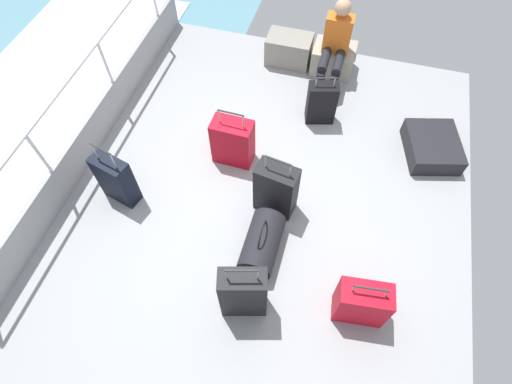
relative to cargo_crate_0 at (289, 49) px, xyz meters
The scene contains 15 objects.
ground_plane 2.21m from the cargo_crate_0, 82.17° to the right, with size 4.40×5.20×0.06m, color #939699.
gunwale_port 2.87m from the cargo_crate_0, 130.61° to the right, with size 0.06×5.20×0.45m, color #939699.
railing_port 2.93m from the cargo_crate_0, 130.61° to the right, with size 0.04×4.20×1.02m.
sea_wake 3.99m from the cargo_crate_0, 146.54° to the right, with size 12.00×12.00×0.01m.
cargo_crate_0 is the anchor object (origin of this frame).
cargo_crate_1 0.63m from the cargo_crate_0, ahead, with size 0.59×0.44×0.37m.
passenger_seated 0.75m from the cargo_crate_0, 17.18° to the right, with size 0.34×0.66×1.07m.
suitcase_0 1.89m from the cargo_crate_0, 96.75° to the right, with size 0.46×0.27×0.77m.
suitcase_1 3.58m from the cargo_crate_0, 83.53° to the right, with size 0.45×0.30×0.89m.
suitcase_2 3.00m from the cargo_crate_0, 114.77° to the right, with size 0.44×0.29×0.83m.
suitcase_3 3.62m from the cargo_crate_0, 66.68° to the right, with size 0.48×0.29×0.65m.
suitcase_4 2.33m from the cargo_crate_0, 30.14° to the right, with size 0.74×0.82×0.23m.
suitcase_5 1.17m from the cargo_crate_0, 57.40° to the right, with size 0.39×0.28×0.68m.
suitcase_6 2.44m from the cargo_crate_0, 80.27° to the right, with size 0.46×0.30×0.83m.
duffel_bag 2.99m from the cargo_crate_0, 82.02° to the right, with size 0.35×0.63×0.50m.
Camera 1 is at (0.53, -2.47, 3.81)m, focal length 28.18 mm.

